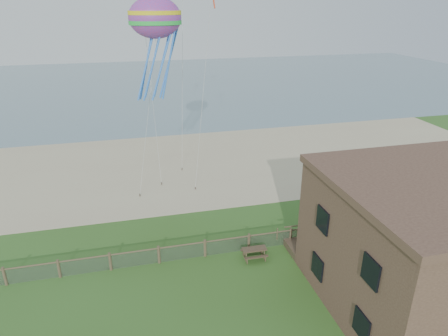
{
  "coord_description": "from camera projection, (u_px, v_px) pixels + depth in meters",
  "views": [
    {
      "loc": [
        -4.07,
        -15.65,
        15.58
      ],
      "look_at": [
        1.78,
        8.0,
        5.32
      ],
      "focal_mm": 32.0,
      "sensor_mm": 36.0,
      "label": 1
    }
  ],
  "objects": [
    {
      "name": "motel_deck",
      "position": [
        388.0,
        235.0,
        28.2
      ],
      "size": [
        15.0,
        2.0,
        0.5
      ],
      "primitive_type": "cube",
      "color": "brown",
      "rests_on": "ground"
    },
    {
      "name": "octopus_kite",
      "position": [
        157.0,
        47.0,
        27.19
      ],
      "size": [
        4.14,
        3.47,
        7.28
      ],
      "primitive_type": null,
      "rotation": [
        0.0,
        0.0,
        0.32
      ],
      "color": "#FF2845"
    },
    {
      "name": "sand_beach",
      "position": [
        174.0,
        166.0,
        40.63
      ],
      "size": [
        72.0,
        20.0,
        0.02
      ],
      "primitive_type": "cube",
      "color": "tan",
      "rests_on": "ground"
    },
    {
      "name": "chainlink_fence",
      "position": [
        205.0,
        249.0,
        26.1
      ],
      "size": [
        36.2,
        0.2,
        1.25
      ],
      "primitive_type": null,
      "color": "#493B29",
      "rests_on": "ground"
    },
    {
      "name": "ocean",
      "position": [
        146.0,
        84.0,
        79.99
      ],
      "size": [
        160.0,
        68.0,
        0.02
      ],
      "primitive_type": "cube",
      "color": "slate",
      "rests_on": "ground"
    },
    {
      "name": "ground",
      "position": [
        228.0,
        322.0,
        20.95
      ],
      "size": [
        160.0,
        160.0,
        0.0
      ],
      "primitive_type": "plane",
      "color": "#33551D",
      "rests_on": "ground"
    },
    {
      "name": "picnic_table",
      "position": [
        254.0,
        254.0,
        25.97
      ],
      "size": [
        1.6,
        1.22,
        0.66
      ],
      "primitive_type": null,
      "rotation": [
        0.0,
        0.0,
        -0.02
      ],
      "color": "brown",
      "rests_on": "ground"
    }
  ]
}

